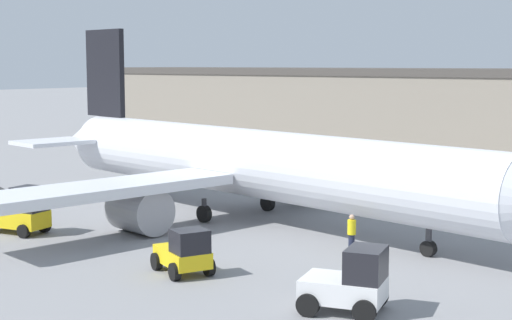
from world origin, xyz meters
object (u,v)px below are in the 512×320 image
Objects in this scene: baggage_tug at (185,253)px; pushback_tug at (351,282)px; belt_loader_truck at (20,212)px; ground_crew_worker at (352,232)px; airplane at (244,163)px.

pushback_tug is at bearing 21.63° from baggage_tug.
belt_loader_truck is (-11.66, 0.14, 0.22)m from baggage_tug.
baggage_tug reaches higher than ground_crew_worker.
belt_loader_truck is at bearing -178.99° from ground_crew_worker.
airplane is 12.42× the size of baggage_tug.
pushback_tug is (7.77, 0.14, 0.17)m from baggage_tug.
airplane is at bearing 124.35° from pushback_tug.
belt_loader_truck reaches higher than baggage_tug.
ground_crew_worker is at bearing 104.04° from pushback_tug.
baggage_tug is (5.71, -10.28, -2.13)m from airplane.
pushback_tug is (4.61, -7.17, 0.12)m from ground_crew_worker.
airplane is at bearing 136.70° from ground_crew_worker.
baggage_tug is 7.78m from pushback_tug.
belt_loader_truck is 1.08× the size of pushback_tug.
pushback_tug is (13.48, -10.14, -1.96)m from airplane.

